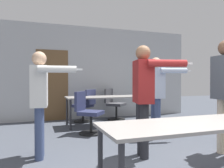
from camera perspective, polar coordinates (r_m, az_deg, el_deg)
back_wall at (r=6.77m, az=-6.23°, el=2.89°), size 6.70×0.12×2.81m
conference_table_near at (r=2.48m, az=24.58°, el=-10.28°), size 2.32×0.68×0.75m
conference_table_far at (r=5.73m, az=-1.24°, el=-3.88°), size 2.13×0.75×0.75m
person_left_plaid at (r=4.66m, az=11.52°, el=-1.26°), size 0.74×0.74×1.64m
person_near_casual at (r=3.43m, az=-18.22°, el=-2.49°), size 0.72×0.65×1.59m
person_right_polo at (r=3.35m, az=8.33°, el=-1.46°), size 0.74×0.74×1.69m
office_chair_far_right at (r=6.56m, az=0.55°, el=-5.56°), size 0.68×0.69×0.91m
office_chair_side_rolled at (r=6.19m, az=-7.03°, el=-5.94°), size 0.68×0.69×0.91m
office_chair_far_left at (r=4.84m, az=-6.33°, el=-7.83°), size 0.69×0.67×0.92m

